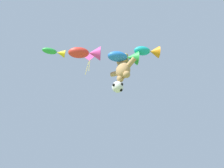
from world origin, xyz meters
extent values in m
ellipsoid|color=tan|center=(2.09, 7.12, 12.81)|extent=(1.10, 0.93, 1.34)
sphere|color=tan|center=(2.09, 7.12, 13.80)|extent=(0.92, 0.92, 0.92)
sphere|color=beige|center=(2.09, 6.73, 13.73)|extent=(0.39, 0.39, 0.39)
sphere|color=tan|center=(1.76, 7.12, 14.16)|extent=(0.38, 0.38, 0.38)
cylinder|color=tan|center=(1.30, 7.12, 13.04)|extent=(0.79, 0.35, 0.62)
sphere|color=tan|center=(1.79, 7.12, 12.17)|extent=(0.50, 0.50, 0.50)
sphere|color=tan|center=(2.42, 7.12, 14.16)|extent=(0.38, 0.38, 0.38)
cylinder|color=tan|center=(2.89, 7.12, 13.04)|extent=(0.79, 0.35, 0.62)
sphere|color=tan|center=(2.39, 7.12, 12.17)|extent=(0.50, 0.50, 0.50)
sphere|color=white|center=(1.50, 7.15, 11.61)|extent=(0.81, 0.81, 0.81)
sphere|color=black|center=(1.88, 7.15, 11.61)|extent=(0.23, 0.23, 0.23)
sphere|color=black|center=(1.42, 7.40, 11.87)|extent=(0.23, 0.23, 0.23)
sphere|color=black|center=(1.50, 6.78, 11.55)|extent=(0.23, 0.23, 0.23)
sphere|color=black|center=(1.68, 7.28, 11.31)|extent=(0.23, 0.23, 0.23)
ellipsoid|color=#19ADB2|center=(3.48, 7.78, 14.38)|extent=(1.33, 1.39, 0.61)
cone|color=orange|center=(4.07, 8.50, 14.38)|extent=(1.12, 1.09, 0.90)
sphere|color=black|center=(3.23, 7.48, 14.54)|extent=(0.16, 0.16, 0.16)
ellipsoid|color=blue|center=(2.19, 6.46, 13.69)|extent=(1.52, 1.61, 0.68)
cone|color=green|center=(2.87, 7.32, 13.69)|extent=(1.27, 1.24, 1.01)
sphere|color=black|center=(1.90, 6.11, 13.87)|extent=(0.18, 0.18, 0.18)
ellipsoid|color=red|center=(0.14, 4.48, 14.17)|extent=(1.67, 1.71, 0.73)
cone|color=#E53F9E|center=(0.95, 5.35, 14.17)|extent=(1.36, 1.35, 1.08)
sphere|color=black|center=(-0.19, 4.11, 14.36)|extent=(0.19, 0.19, 0.19)
ellipsoid|color=green|center=(-1.14, 2.84, 14.05)|extent=(0.94, 1.15, 0.40)
cone|color=yellow|center=(-0.73, 3.54, 14.05)|extent=(0.80, 0.80, 0.59)
sphere|color=black|center=(-1.31, 2.54, 14.15)|extent=(0.10, 0.10, 0.10)
cube|color=#E53F9E|center=(-1.75, 6.89, 17.37)|extent=(0.80, 0.63, 0.99)
cylinder|color=yellow|center=(-1.88, 6.85, 15.99)|extent=(0.03, 0.29, 2.11)
cylinder|color=yellow|center=(-1.62, 6.87, 16.19)|extent=(0.03, 0.03, 1.72)
camera|label=1|loc=(9.02, -0.97, 1.51)|focal=35.00mm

